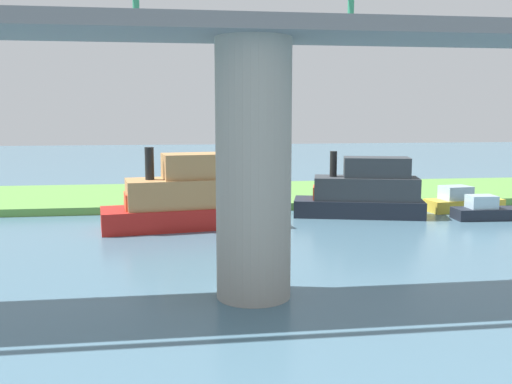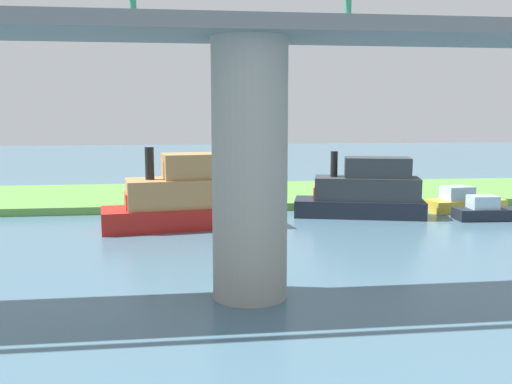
{
  "view_description": "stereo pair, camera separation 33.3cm",
  "coord_description": "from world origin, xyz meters",
  "px_view_note": "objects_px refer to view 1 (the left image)",
  "views": [
    {
      "loc": [
        5.52,
        36.72,
        6.48
      ],
      "look_at": [
        1.14,
        5.0,
        2.0
      ],
      "focal_mm": 40.08,
      "sensor_mm": 36.0,
      "label": 1
    },
    {
      "loc": [
        5.19,
        36.76,
        6.48
      ],
      "look_at": [
        1.14,
        5.0,
        2.0
      ],
      "focal_mm": 40.08,
      "sensor_mm": 36.0,
      "label": 2
    }
  ],
  "objects_px": {
    "person_on_bank": "(223,188)",
    "pontoon_yellow": "(363,192)",
    "motorboat_red": "(462,202)",
    "skiff_small": "(188,198)",
    "bridge_pylon": "(253,171)",
    "mooring_post": "(185,194)",
    "houseboat_blue": "(488,211)"
  },
  "relations": [
    {
      "from": "person_on_bank",
      "to": "pontoon_yellow",
      "type": "relative_size",
      "value": 0.17
    },
    {
      "from": "motorboat_red",
      "to": "pontoon_yellow",
      "type": "bearing_deg",
      "value": 7.5
    },
    {
      "from": "pontoon_yellow",
      "to": "motorboat_red",
      "type": "height_order",
      "value": "pontoon_yellow"
    },
    {
      "from": "person_on_bank",
      "to": "skiff_small",
      "type": "bearing_deg",
      "value": 71.22
    },
    {
      "from": "houseboat_blue",
      "to": "skiff_small",
      "type": "relative_size",
      "value": 0.49
    },
    {
      "from": "person_on_bank",
      "to": "mooring_post",
      "type": "distance_m",
      "value": 2.97
    },
    {
      "from": "person_on_bank",
      "to": "houseboat_blue",
      "type": "xyz_separation_m",
      "value": [
        -15.58,
        7.7,
        -0.67
      ]
    },
    {
      "from": "pontoon_yellow",
      "to": "skiff_small",
      "type": "relative_size",
      "value": 0.9
    },
    {
      "from": "bridge_pylon",
      "to": "pontoon_yellow",
      "type": "bearing_deg",
      "value": -121.12
    },
    {
      "from": "person_on_bank",
      "to": "pontoon_yellow",
      "type": "height_order",
      "value": "pontoon_yellow"
    },
    {
      "from": "mooring_post",
      "to": "houseboat_blue",
      "type": "relative_size",
      "value": 0.22
    },
    {
      "from": "bridge_pylon",
      "to": "skiff_small",
      "type": "xyz_separation_m",
      "value": [
        2.03,
        -12.73,
        -2.78
      ]
    },
    {
      "from": "pontoon_yellow",
      "to": "houseboat_blue",
      "type": "bearing_deg",
      "value": 164.19
    },
    {
      "from": "bridge_pylon",
      "to": "motorboat_red",
      "type": "height_order",
      "value": "bridge_pylon"
    },
    {
      "from": "bridge_pylon",
      "to": "mooring_post",
      "type": "distance_m",
      "value": 19.55
    },
    {
      "from": "mooring_post",
      "to": "motorboat_red",
      "type": "relative_size",
      "value": 0.19
    },
    {
      "from": "person_on_bank",
      "to": "mooring_post",
      "type": "relative_size",
      "value": 1.42
    },
    {
      "from": "mooring_post",
      "to": "pontoon_yellow",
      "type": "bearing_deg",
      "value": 158.22
    },
    {
      "from": "pontoon_yellow",
      "to": "motorboat_red",
      "type": "distance_m",
      "value": 7.24
    },
    {
      "from": "bridge_pylon",
      "to": "person_on_bank",
      "type": "distance_m",
      "value": 20.63
    },
    {
      "from": "pontoon_yellow",
      "to": "houseboat_blue",
      "type": "height_order",
      "value": "pontoon_yellow"
    },
    {
      "from": "motorboat_red",
      "to": "skiff_small",
      "type": "bearing_deg",
      "value": 9.22
    },
    {
      "from": "mooring_post",
      "to": "houseboat_blue",
      "type": "distance_m",
      "value": 19.38
    },
    {
      "from": "bridge_pylon",
      "to": "mooring_post",
      "type": "bearing_deg",
      "value": -83.66
    },
    {
      "from": "person_on_bank",
      "to": "houseboat_blue",
      "type": "relative_size",
      "value": 0.31
    },
    {
      "from": "bridge_pylon",
      "to": "skiff_small",
      "type": "bearing_deg",
      "value": -80.92
    },
    {
      "from": "skiff_small",
      "to": "motorboat_red",
      "type": "distance_m",
      "value": 18.31
    },
    {
      "from": "houseboat_blue",
      "to": "motorboat_red",
      "type": "height_order",
      "value": "motorboat_red"
    },
    {
      "from": "pontoon_yellow",
      "to": "skiff_small",
      "type": "bearing_deg",
      "value": 10.33
    },
    {
      "from": "skiff_small",
      "to": "pontoon_yellow",
      "type": "bearing_deg",
      "value": -169.67
    },
    {
      "from": "houseboat_blue",
      "to": "skiff_small",
      "type": "xyz_separation_m",
      "value": [
        18.18,
        -0.06,
        1.17
      ]
    },
    {
      "from": "bridge_pylon",
      "to": "pontoon_yellow",
      "type": "height_order",
      "value": "bridge_pylon"
    }
  ]
}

